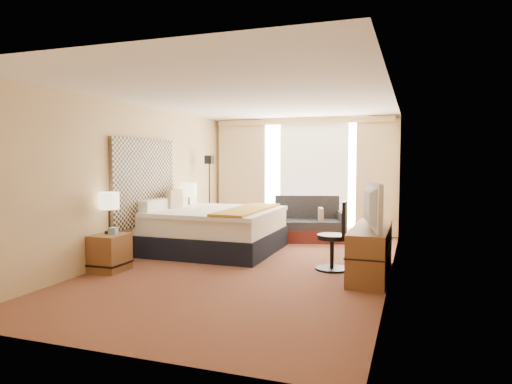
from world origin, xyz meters
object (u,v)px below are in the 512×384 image
(bed, at_px, (212,229))
(lamp_right, at_px, (189,190))
(loveseat, at_px, (308,226))
(lamp_left, at_px, (109,202))
(nightstand_right, at_px, (188,229))
(media_dresser, at_px, (371,251))
(desk_chair, at_px, (336,239))
(television, at_px, (366,206))
(floor_lamp, at_px, (209,179))
(nightstand_left, at_px, (110,253))

(bed, height_order, lamp_right, lamp_right)
(loveseat, xyz_separation_m, lamp_left, (-2.25, -3.48, 0.73))
(lamp_left, bearing_deg, nightstand_right, 88.98)
(bed, bearing_deg, media_dresser, -16.38)
(desk_chair, distance_m, television, 0.84)
(floor_lamp, xyz_separation_m, lamp_left, (-0.12, -3.28, -0.21))
(television, bearing_deg, desk_chair, 37.83)
(desk_chair, bearing_deg, media_dresser, -18.64)
(loveseat, distance_m, desk_chair, 2.55)
(desk_chair, relative_size, television, 0.93)
(loveseat, xyz_separation_m, desk_chair, (0.96, -2.35, 0.17))
(nightstand_left, bearing_deg, bed, 66.96)
(nightstand_right, xyz_separation_m, lamp_left, (-0.04, -2.43, 0.76))
(media_dresser, relative_size, television, 1.60)
(media_dresser, bearing_deg, nightstand_right, 158.60)
(bed, distance_m, floor_lamp, 1.83)
(loveseat, height_order, floor_lamp, floor_lamp)
(floor_lamp, height_order, desk_chair, floor_lamp)
(media_dresser, height_order, desk_chair, desk_chair)
(floor_lamp, bearing_deg, nightstand_right, -95.07)
(floor_lamp, relative_size, lamp_right, 2.70)
(loveseat, height_order, television, television)
(media_dresser, height_order, lamp_left, lamp_left)
(nightstand_left, height_order, lamp_right, lamp_right)
(media_dresser, xyz_separation_m, loveseat, (-1.49, 2.49, -0.05))
(desk_chair, bearing_deg, lamp_left, -164.65)
(nightstand_left, bearing_deg, loveseat, 58.05)
(loveseat, bearing_deg, desk_chair, -84.19)
(media_dresser, xyz_separation_m, lamp_left, (-3.74, -0.98, 0.68))
(lamp_right, relative_size, television, 0.58)
(bed, xyz_separation_m, television, (2.84, -1.11, 0.62))
(lamp_right, bearing_deg, nightstand_right, 137.90)
(nightstand_right, height_order, desk_chair, desk_chair)
(loveseat, distance_m, lamp_right, 2.54)
(floor_lamp, bearing_deg, nightstand_left, -91.29)
(bed, height_order, lamp_left, lamp_left)
(television, bearing_deg, lamp_left, 88.87)
(lamp_right, bearing_deg, floor_lamp, 87.70)
(nightstand_right, xyz_separation_m, bed, (0.81, -0.60, 0.13))
(media_dresser, xyz_separation_m, bed, (-2.89, 0.85, 0.05))
(floor_lamp, bearing_deg, desk_chair, -34.91)
(bed, bearing_deg, loveseat, 49.52)
(lamp_right, bearing_deg, nightstand_left, -90.93)
(loveseat, distance_m, television, 3.19)
(bed, distance_m, loveseat, 2.16)
(lamp_left, height_order, television, television)
(nightstand_left, relative_size, television, 0.49)
(nightstand_left, height_order, floor_lamp, floor_lamp)
(nightstand_right, bearing_deg, nightstand_left, -90.00)
(lamp_right, xyz_separation_m, television, (3.61, -1.68, -0.03))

